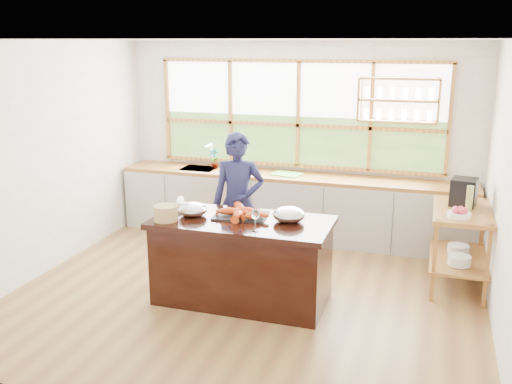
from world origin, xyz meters
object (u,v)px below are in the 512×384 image
at_px(espresso_machine, 464,192).
at_px(cook, 238,203).
at_px(island, 242,260).
at_px(wicker_basket, 166,213).

bearing_deg(espresso_machine, cook, -158.94).
height_order(island, espresso_machine, espresso_machine).
xyz_separation_m(island, espresso_machine, (2.19, 1.27, 0.60)).
height_order(island, wicker_basket, wicker_basket).
height_order(cook, espresso_machine, cook).
bearing_deg(espresso_machine, island, -139.90).
xyz_separation_m(island, wicker_basket, (-0.74, -0.26, 0.53)).
distance_m(island, cook, 0.92).
distance_m(espresso_machine, wicker_basket, 3.30).
height_order(espresso_machine, wicker_basket, espresso_machine).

